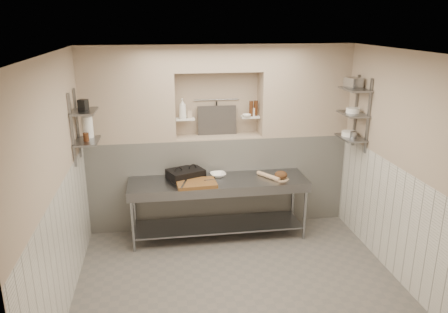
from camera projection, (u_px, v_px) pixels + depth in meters
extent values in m
cube|color=#635D58|center=(238.00, 283.00, 5.51)|extent=(4.00, 3.90, 0.10)
cube|color=silver|center=(240.00, 47.00, 4.64)|extent=(4.00, 3.90, 0.10)
cube|color=tan|center=(55.00, 185.00, 4.78)|extent=(0.10, 3.90, 2.80)
cube|color=tan|center=(402.00, 167.00, 5.37)|extent=(0.10, 3.90, 2.80)
cube|color=tan|center=(216.00, 133.00, 6.96)|extent=(4.00, 0.10, 2.80)
cube|color=tan|center=(289.00, 267.00, 3.19)|extent=(4.00, 0.10, 2.80)
cube|color=silver|center=(218.00, 179.00, 6.93)|extent=(4.00, 0.40, 1.40)
cube|color=tan|center=(218.00, 136.00, 6.72)|extent=(1.30, 0.40, 0.02)
cube|color=tan|center=(127.00, 94.00, 6.32)|extent=(1.35, 0.40, 1.40)
cube|color=tan|center=(303.00, 90.00, 6.71)|extent=(1.35, 0.40, 1.40)
cube|color=tan|center=(218.00, 58.00, 6.36)|extent=(1.30, 0.40, 0.40)
cube|color=silver|center=(68.00, 242.00, 5.00)|extent=(0.02, 3.90, 1.40)
cube|color=silver|center=(391.00, 219.00, 5.57)|extent=(0.02, 3.90, 1.40)
cube|color=white|center=(185.00, 119.00, 6.56)|extent=(0.28, 0.16, 0.02)
cube|color=white|center=(250.00, 117.00, 6.71)|extent=(0.28, 0.16, 0.02)
cylinder|color=gray|center=(216.00, 100.00, 6.72)|extent=(0.70, 0.02, 0.02)
cylinder|color=black|center=(217.00, 111.00, 6.75)|extent=(0.02, 0.02, 0.30)
cube|color=#383330|center=(217.00, 120.00, 6.75)|extent=(0.60, 0.08, 0.45)
cube|color=slate|center=(77.00, 123.00, 5.85)|extent=(0.03, 0.03, 0.95)
cube|color=slate|center=(72.00, 131.00, 5.47)|extent=(0.03, 0.03, 0.95)
cube|color=slate|center=(87.00, 141.00, 5.74)|extent=(0.30, 0.50, 0.02)
cube|color=slate|center=(84.00, 111.00, 5.62)|extent=(0.30, 0.50, 0.03)
cube|color=slate|center=(356.00, 111.00, 6.40)|extent=(0.03, 0.03, 1.05)
cube|color=slate|center=(368.00, 116.00, 6.03)|extent=(0.03, 0.03, 1.05)
cube|color=slate|center=(351.00, 138.00, 6.30)|extent=(0.30, 0.50, 0.02)
cube|color=slate|center=(353.00, 114.00, 6.19)|extent=(0.30, 0.50, 0.02)
cube|color=slate|center=(355.00, 89.00, 6.09)|extent=(0.30, 0.50, 0.03)
cube|color=gray|center=(218.00, 181.00, 6.35)|extent=(2.60, 0.70, 0.04)
cube|color=gray|center=(219.00, 225.00, 6.56)|extent=(2.45, 0.60, 0.03)
cube|color=gray|center=(222.00, 194.00, 6.06)|extent=(2.60, 0.02, 0.12)
cylinder|color=gray|center=(133.00, 224.00, 6.03)|extent=(0.04, 0.04, 0.86)
cylinder|color=gray|center=(134.00, 207.00, 6.58)|extent=(0.04, 0.04, 0.86)
cylinder|color=gray|center=(305.00, 212.00, 6.39)|extent=(0.04, 0.04, 0.86)
cylinder|color=gray|center=(293.00, 197.00, 6.94)|extent=(0.04, 0.04, 0.86)
cube|color=black|center=(186.00, 175.00, 6.40)|extent=(0.60, 0.52, 0.09)
cube|color=black|center=(186.00, 171.00, 6.38)|extent=(0.60, 0.52, 0.05)
cube|color=brown|center=(196.00, 183.00, 6.14)|extent=(0.57, 0.42, 0.05)
cube|color=gray|center=(212.00, 180.00, 6.22)|extent=(0.24, 0.05, 0.01)
cylinder|color=gray|center=(184.00, 184.00, 6.04)|extent=(0.11, 0.28, 0.03)
imported|color=white|center=(218.00, 175.00, 6.47)|extent=(0.25, 0.25, 0.06)
cylinder|color=beige|center=(268.00, 176.00, 6.41)|extent=(0.28, 0.38, 0.06)
cylinder|color=beige|center=(281.00, 179.00, 6.37)|extent=(0.23, 0.23, 0.01)
ellipsoid|color=#4C2D19|center=(281.00, 175.00, 6.35)|extent=(0.19, 0.19, 0.11)
imported|color=white|center=(183.00, 109.00, 6.50)|extent=(0.14, 0.14, 0.30)
cube|color=tan|center=(190.00, 114.00, 6.57)|extent=(0.07, 0.07, 0.11)
imported|color=white|center=(247.00, 116.00, 6.63)|extent=(0.14, 0.14, 0.04)
cylinder|color=#3E200F|center=(256.00, 108.00, 6.70)|extent=(0.06, 0.06, 0.23)
cylinder|color=#3E200F|center=(251.00, 109.00, 6.67)|extent=(0.06, 0.06, 0.23)
cylinder|color=white|center=(254.00, 112.00, 6.72)|extent=(0.07, 0.07, 0.12)
cylinder|color=white|center=(88.00, 127.00, 5.84)|extent=(0.14, 0.14, 0.28)
cylinder|color=#3E200F|center=(86.00, 137.00, 5.68)|extent=(0.07, 0.07, 0.11)
cube|color=black|center=(83.00, 105.00, 5.57)|extent=(0.14, 0.14, 0.15)
cylinder|color=white|center=(349.00, 134.00, 6.35)|extent=(0.22, 0.22, 0.07)
cylinder|color=gray|center=(353.00, 135.00, 6.21)|extent=(0.10, 0.10, 0.10)
cylinder|color=white|center=(353.00, 110.00, 6.19)|extent=(0.19, 0.19, 0.07)
cube|color=gray|center=(353.00, 83.00, 6.13)|extent=(0.22, 0.25, 0.14)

